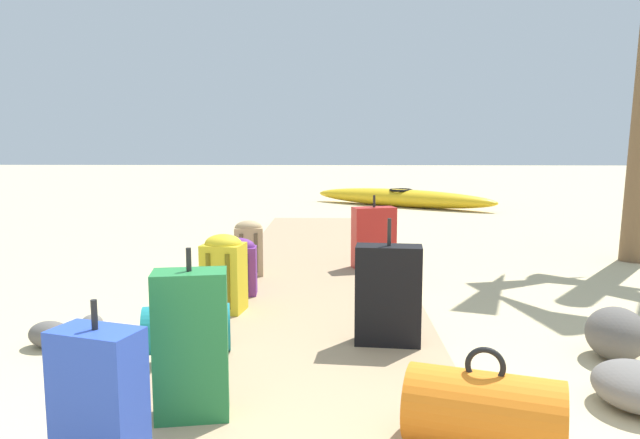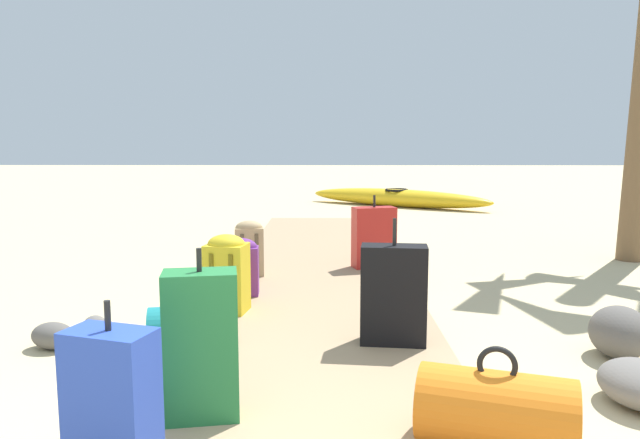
{
  "view_description": "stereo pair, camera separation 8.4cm",
  "coord_description": "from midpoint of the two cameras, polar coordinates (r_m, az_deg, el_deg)",
  "views": [
    {
      "loc": [
        0.16,
        -1.43,
        1.35
      ],
      "look_at": [
        0.01,
        4.6,
        0.55
      ],
      "focal_mm": 32.92,
      "sensor_mm": 36.0,
      "label": 1
    },
    {
      "loc": [
        0.08,
        -1.43,
        1.35
      ],
      "look_at": [
        0.01,
        4.6,
        0.55
      ],
      "focal_mm": 32.92,
      "sensor_mm": 36.0,
      "label": 2
    }
  ],
  "objects": [
    {
      "name": "ground_plane",
      "position": [
        4.96,
        -0.75,
        -8.21
      ],
      "size": [
        60.0,
        60.0,
        0.0
      ],
      "primitive_type": "plane",
      "color": "#CCB789"
    },
    {
      "name": "boardwalk",
      "position": [
        5.76,
        -0.55,
        -5.58
      ],
      "size": [
        1.7,
        8.36,
        0.08
      ],
      "primitive_type": "cube",
      "color": "tan",
      "rests_on": "ground"
    },
    {
      "name": "backpack_tan",
      "position": [
        5.64,
        -7.32,
        -2.65
      ],
      "size": [
        0.29,
        0.24,
        0.53
      ],
      "color": "tan",
      "rests_on": "boardwalk"
    },
    {
      "name": "duffel_bag_teal",
      "position": [
        3.69,
        -12.93,
        -10.33
      ],
      "size": [
        0.56,
        0.39,
        0.4
      ],
      "color": "#197A7F",
      "rests_on": "boardwalk"
    },
    {
      "name": "suitcase_red",
      "position": [
        5.98,
        4.86,
        -1.73
      ],
      "size": [
        0.46,
        0.3,
        0.74
      ],
      "color": "red",
      "rests_on": "boardwalk"
    },
    {
      "name": "suitcase_blue",
      "position": [
        2.49,
        -20.53,
        -16.23
      ],
      "size": [
        0.38,
        0.28,
        0.68
      ],
      "color": "#2847B7",
      "rests_on": "boardwalk"
    },
    {
      "name": "backpack_purple",
      "position": [
        4.93,
        -8.29,
        -4.42
      ],
      "size": [
        0.32,
        0.22,
        0.48
      ],
      "color": "#6B2D84",
      "rests_on": "boardwalk"
    },
    {
      "name": "duffel_bag_orange",
      "position": [
        2.64,
        15.78,
        -17.37
      ],
      "size": [
        0.7,
        0.51,
        0.44
      ],
      "color": "orange",
      "rests_on": "boardwalk"
    },
    {
      "name": "suitcase_black",
      "position": [
        3.74,
        6.52,
        -7.26
      ],
      "size": [
        0.43,
        0.23,
        0.8
      ],
      "color": "black",
      "rests_on": "boardwalk"
    },
    {
      "name": "backpack_yellow",
      "position": [
        4.46,
        -9.59,
        -4.99
      ],
      "size": [
        0.33,
        0.3,
        0.59
      ],
      "color": "gold",
      "rests_on": "boardwalk"
    },
    {
      "name": "suitcase_green",
      "position": [
        2.8,
        -12.32,
        -11.86
      ],
      "size": [
        0.36,
        0.25,
        0.8
      ],
      "color": "#237538",
      "rests_on": "boardwalk"
    },
    {
      "name": "kayak",
      "position": [
        12.48,
        7.26,
        2.12
      ],
      "size": [
        3.79,
        2.76,
        0.37
      ],
      "color": "gold",
      "rests_on": "ground"
    },
    {
      "name": "rock_right_mid",
      "position": [
        4.17,
        26.6,
        -9.76
      ],
      "size": [
        0.47,
        0.52,
        0.33
      ],
      "primitive_type": "ellipsoid",
      "rotation": [
        0.0,
        0.0,
        1.28
      ],
      "color": "#5B5651",
      "rests_on": "ground"
    },
    {
      "name": "rock_left_near",
      "position": [
        4.54,
        -21.56,
        -9.45
      ],
      "size": [
        0.18,
        0.19,
        0.12
      ],
      "primitive_type": "ellipsoid",
      "rotation": [
        0.0,
        0.0,
        1.76
      ],
      "color": "slate",
      "rests_on": "ground"
    },
    {
      "name": "rock_left_far",
      "position": [
        4.31,
        -25.05,
        -10.2
      ],
      "size": [
        0.34,
        0.29,
        0.17
      ],
      "primitive_type": "ellipsoid",
      "rotation": [
        0.0,
        0.0,
        2.85
      ],
      "color": "#5B5651",
      "rests_on": "ground"
    }
  ]
}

